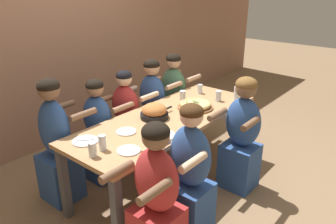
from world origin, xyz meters
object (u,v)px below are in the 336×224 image
(empty_plate_b, at_px, (126,132))
(diner_near_left, at_px, (156,203))
(diner_far_midleft, at_px, (99,135))
(diner_near_midright, at_px, (241,138))
(skillet_bowl, at_px, (154,112))
(diner_far_center, at_px, (127,123))
(cocktail_glass_blue, at_px, (192,114))
(drinking_glass_d, at_px, (218,97))
(diner_far_midright, at_px, (153,109))
(empty_plate_a, at_px, (162,135))
(empty_plate_d, at_px, (85,141))
(diner_far_left, at_px, (57,146))
(drinking_glass_a, at_px, (93,150))
(drinking_glass_b, at_px, (200,89))
(diner_far_right, at_px, (173,101))
(drinking_glass_f, at_px, (183,96))
(empty_plate_c, at_px, (129,150))
(diner_near_midleft, at_px, (189,178))
(drinking_glass_e, at_px, (237,94))
(pizza_board_main, at_px, (195,105))
(drinking_glass_c, at_px, (102,144))

(empty_plate_b, bearing_deg, diner_near_left, -118.44)
(diner_far_midleft, relative_size, diner_near_midright, 0.94)
(skillet_bowl, height_order, diner_far_center, diner_far_center)
(cocktail_glass_blue, height_order, diner_far_midleft, diner_far_midleft)
(cocktail_glass_blue, xyz_separation_m, diner_far_midleft, (-0.52, 0.82, -0.29))
(drinking_glass_d, xyz_separation_m, diner_far_midright, (-0.26, 0.77, -0.27))
(empty_plate_b, height_order, diner_near_left, diner_near_left)
(empty_plate_a, distance_m, diner_far_center, 0.97)
(skillet_bowl, relative_size, diner_far_midright, 0.35)
(empty_plate_d, bearing_deg, diner_near_midright, -32.92)
(skillet_bowl, height_order, diner_far_left, diner_far_left)
(drinking_glass_a, xyz_separation_m, drinking_glass_b, (1.78, 0.22, 0.00))
(drinking_glass_b, height_order, diner_far_left, diner_far_left)
(diner_far_right, xyz_separation_m, diner_far_midleft, (-1.26, 0.00, -0.03))
(empty_plate_b, relative_size, drinking_glass_f, 1.72)
(skillet_bowl, xyz_separation_m, empty_plate_c, (-0.64, -0.29, -0.06))
(diner_far_midleft, bearing_deg, skillet_bowl, 27.27)
(diner_far_midright, xyz_separation_m, diner_far_left, (-1.34, 0.00, 0.04))
(empty_plate_a, distance_m, diner_near_midleft, 0.46)
(empty_plate_a, distance_m, diner_far_left, 1.02)
(drinking_glass_e, height_order, diner_far_midright, diner_far_midright)
(empty_plate_d, height_order, diner_far_midleft, diner_far_midleft)
(empty_plate_d, distance_m, diner_far_left, 0.47)
(diner_far_midleft, bearing_deg, empty_plate_a, 1.43)
(diner_far_center, bearing_deg, drinking_glass_b, 60.06)
(drinking_glass_f, xyz_separation_m, diner_far_left, (-1.37, 0.43, -0.23))
(pizza_board_main, relative_size, diner_far_midleft, 0.34)
(drinking_glass_a, bearing_deg, diner_near_midleft, -48.84)
(empty_plate_a, distance_m, drinking_glass_c, 0.54)
(drinking_glass_b, bearing_deg, diner_far_left, 164.85)
(drinking_glass_e, bearing_deg, drinking_glass_d, 141.53)
(drinking_glass_a, bearing_deg, diner_far_midleft, 48.78)
(empty_plate_c, height_order, drinking_glass_a, drinking_glass_a)
(pizza_board_main, height_order, drinking_glass_b, drinking_glass_b)
(empty_plate_a, xyz_separation_m, diner_far_midleft, (-0.02, 0.86, -0.26))
(empty_plate_a, xyz_separation_m, drinking_glass_b, (1.17, 0.40, 0.05))
(drinking_glass_b, xyz_separation_m, diner_near_left, (-1.69, -0.79, -0.27))
(drinking_glass_d, bearing_deg, diner_near_midright, -123.80)
(drinking_glass_a, height_order, diner_far_left, diner_far_left)
(drinking_glass_c, height_order, drinking_glass_f, drinking_glass_c)
(empty_plate_a, height_order, empty_plate_d, same)
(drinking_glass_a, relative_size, diner_far_center, 0.11)
(drinking_glass_b, xyz_separation_m, drinking_glass_d, (-0.09, -0.31, -0.00))
(diner_near_midright, bearing_deg, diner_far_left, 45.82)
(drinking_glass_a, xyz_separation_m, diner_near_midright, (1.38, -0.57, -0.25))
(drinking_glass_a, xyz_separation_m, drinking_glass_d, (1.70, -0.09, -0.00))
(empty_plate_d, height_order, diner_far_right, diner_far_right)
(skillet_bowl, height_order, drinking_glass_d, skillet_bowl)
(diner_far_right, relative_size, diner_near_left, 1.00)
(empty_plate_c, relative_size, drinking_glass_d, 1.63)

